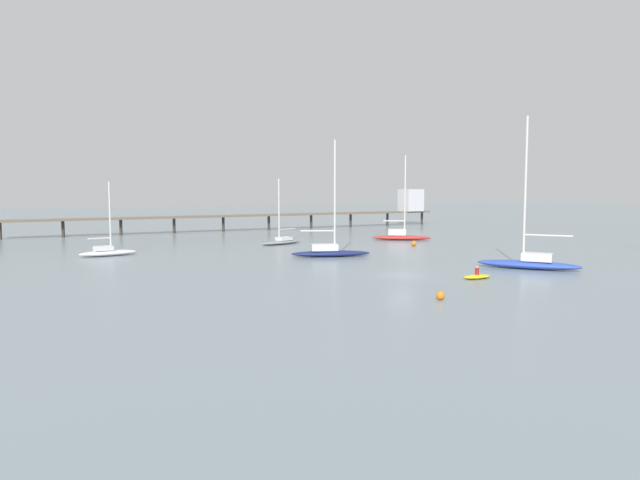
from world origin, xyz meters
The scene contains 10 objects.
ground_plane centered at (0.00, 0.00, 0.00)m, with size 400.00×400.00×0.00m, color gray.
pier centered at (16.92, 61.93, 3.87)m, with size 82.07×13.47×7.58m.
sailboat_white centered at (-24.70, 25.83, 0.56)m, with size 6.90×3.45×8.65m.
sailboat_red centered at (17.47, 32.60, 0.73)m, with size 9.10×6.05×12.78m.
sailboat_navy centered at (-0.63, 16.08, 0.77)m, with size 9.46×4.00×13.39m.
sailboat_gray centered at (-1.47, 32.59, 0.53)m, with size 7.25×4.89×9.19m.
sailboat_blue centered at (14.03, -0.43, 0.81)m, with size 8.37×8.81×14.89m.
dinghy_yellow centered at (5.46, -3.89, 0.21)m, with size 2.95×1.60×1.14m.
mooring_buoy_far centered at (14.70, 23.62, 0.36)m, with size 0.72×0.72×0.72m, color orange.
mooring_buoy_near centered at (-2.88, -11.34, 0.31)m, with size 0.63×0.63×0.63m, color orange.
Camera 1 is at (-25.50, -47.41, 7.99)m, focal length 33.32 mm.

